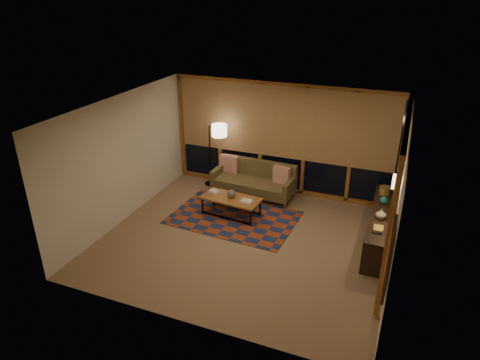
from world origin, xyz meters
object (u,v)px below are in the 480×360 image
at_px(sofa, 253,180).
at_px(bookshelf, 380,225).
at_px(floor_lamp, 210,153).
at_px(coffee_table, 231,206).

xyz_separation_m(sofa, bookshelf, (3.03, -0.94, -0.08)).
bearing_deg(floor_lamp, bookshelf, 10.93).
height_order(coffee_table, floor_lamp, floor_lamp).
relative_size(sofa, coffee_table, 1.51).
height_order(sofa, floor_lamp, floor_lamp).
bearing_deg(sofa, bookshelf, -14.41).
bearing_deg(bookshelf, sofa, 162.74).
xyz_separation_m(coffee_table, floor_lamp, (-1.13, 1.31, 0.63)).
relative_size(coffee_table, floor_lamp, 0.77).
bearing_deg(coffee_table, bookshelf, 8.02).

